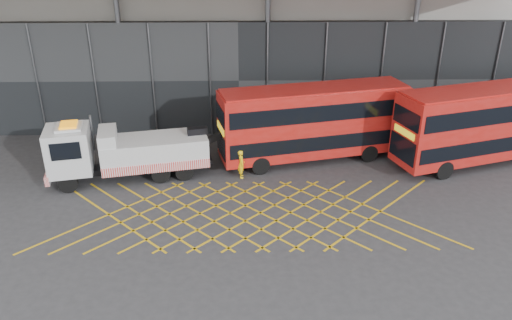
{
  "coord_description": "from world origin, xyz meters",
  "views": [
    {
      "loc": [
        2.48,
        -22.77,
        13.69
      ],
      "look_at": [
        3.0,
        1.5,
        2.4
      ],
      "focal_mm": 35.0,
      "sensor_mm": 36.0,
      "label": 1
    }
  ],
  "objects_px": {
    "bus_towed": "(313,121)",
    "bus_second": "(488,121)",
    "worker": "(241,164)",
    "recovery_truck": "(123,151)"
  },
  "relations": [
    {
      "from": "recovery_truck",
      "to": "bus_second",
      "type": "relative_size",
      "value": 0.88
    },
    {
      "from": "recovery_truck",
      "to": "worker",
      "type": "bearing_deg",
      "value": -12.28
    },
    {
      "from": "bus_second",
      "to": "bus_towed",
      "type": "bearing_deg",
      "value": 159.45
    },
    {
      "from": "bus_towed",
      "to": "worker",
      "type": "height_order",
      "value": "bus_towed"
    },
    {
      "from": "worker",
      "to": "bus_second",
      "type": "bearing_deg",
      "value": -89.11
    },
    {
      "from": "recovery_truck",
      "to": "bus_towed",
      "type": "relative_size",
      "value": 0.9
    },
    {
      "from": "bus_towed",
      "to": "bus_second",
      "type": "distance_m",
      "value": 10.9
    },
    {
      "from": "bus_towed",
      "to": "bus_second",
      "type": "height_order",
      "value": "bus_second"
    },
    {
      "from": "bus_second",
      "to": "worker",
      "type": "relative_size",
      "value": 7.03
    },
    {
      "from": "recovery_truck",
      "to": "worker",
      "type": "relative_size",
      "value": 6.19
    }
  ]
}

